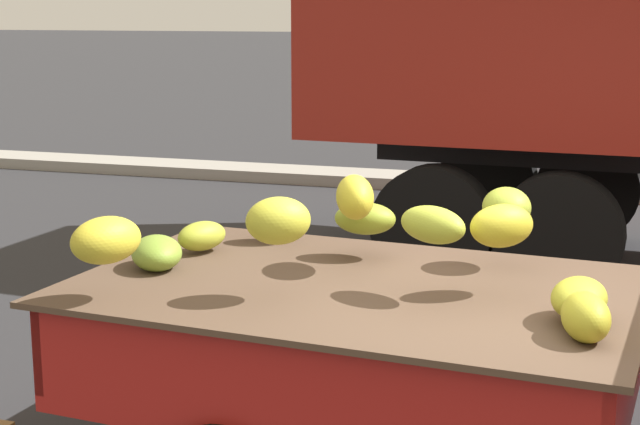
{
  "coord_description": "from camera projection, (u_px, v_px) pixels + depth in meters",
  "views": [
    {
      "loc": [
        0.38,
        -4.36,
        2.38
      ],
      "look_at": [
        -1.09,
        0.24,
        1.39
      ],
      "focal_mm": 54.62,
      "sensor_mm": 36.0,
      "label": 1
    }
  ],
  "objects": [
    {
      "name": "curb_strip",
      "position": [
        596.0,
        190.0,
        12.79
      ],
      "size": [
        80.0,
        0.8,
        0.16
      ],
      "primitive_type": "cube",
      "color": "gray",
      "rests_on": "ground"
    }
  ]
}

